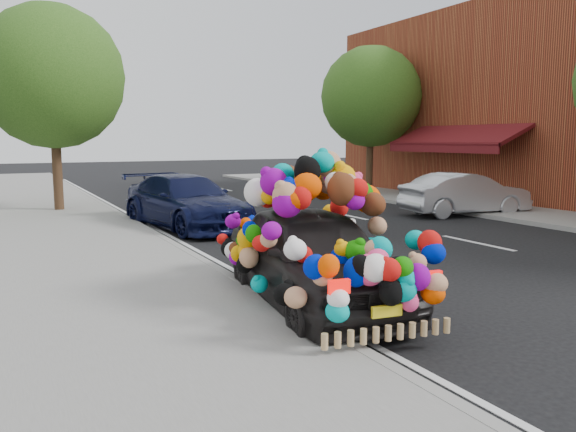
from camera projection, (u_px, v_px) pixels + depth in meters
name	position (u px, v px, depth m)	size (l,w,h in m)	color
ground	(336.00, 260.00, 10.38)	(100.00, 100.00, 0.00)	black
sidewalk	(93.00, 284.00, 8.38)	(4.00, 60.00, 0.12)	gray
kerb	(216.00, 270.00, 9.28)	(0.15, 60.00, 0.13)	gray
footpath_far	(513.00, 212.00, 16.79)	(3.00, 40.00, 0.12)	gray
lane_markings	(477.00, 243.00, 12.04)	(6.00, 50.00, 0.01)	silver
tree_near_sidewalk	(52.00, 77.00, 16.40)	(4.20, 4.20, 6.13)	#332114
tree_far_b	(371.00, 97.00, 22.31)	(4.00, 4.00, 5.90)	#332114
plush_art_car	(313.00, 231.00, 7.46)	(2.47, 4.31, 1.97)	black
navy_sedan	(186.00, 202.00, 14.09)	(1.86, 4.57, 1.33)	black
silver_hatchback	(465.00, 194.00, 16.44)	(1.32, 3.79, 1.25)	#AFB0B6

